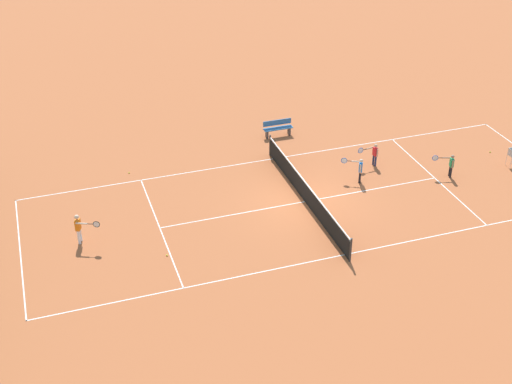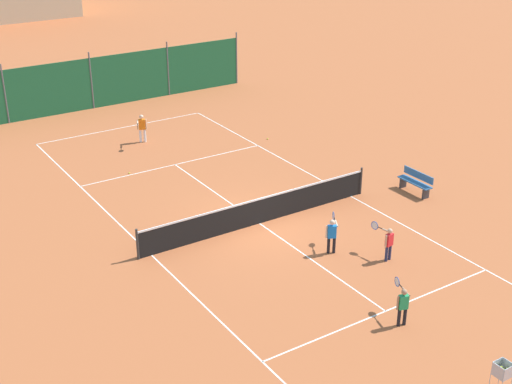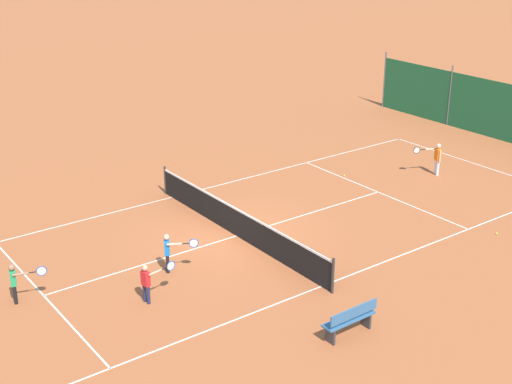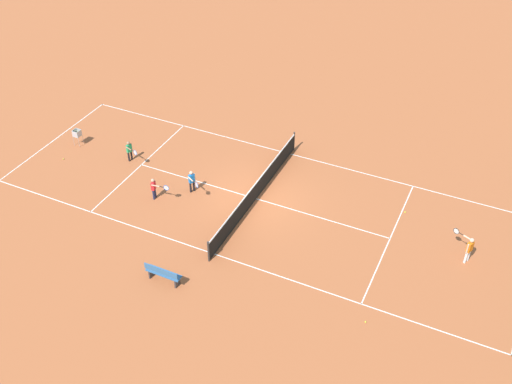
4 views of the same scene
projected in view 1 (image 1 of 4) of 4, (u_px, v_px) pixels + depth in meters
ground_plane at (305, 202)px, 30.86m from camera, size 600.00×600.00×0.00m
court_line_markings at (305, 202)px, 30.86m from camera, size 8.25×23.85×0.01m
tennis_net at (305, 192)px, 30.60m from camera, size 9.18×0.08×1.06m
player_far_service at (359, 168)px, 31.97m from camera, size 0.78×0.85×1.18m
player_near_service at (450, 164)px, 32.39m from camera, size 0.61×0.90×1.12m
player_near_baseline at (79, 227)px, 27.87m from camera, size 0.77×0.94×1.28m
player_far_baseline at (374, 153)px, 33.30m from camera, size 0.38×0.98×1.11m
tennis_ball_far_corner at (129, 173)px, 32.96m from camera, size 0.07×0.07×0.07m
tennis_ball_near_corner at (490, 152)px, 34.72m from camera, size 0.07×0.07×0.07m
tennis_ball_mid_court at (167, 255)px, 27.45m from camera, size 0.07×0.07×0.07m
courtside_bench at (278, 128)px, 36.06m from camera, size 0.36×1.50×0.84m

